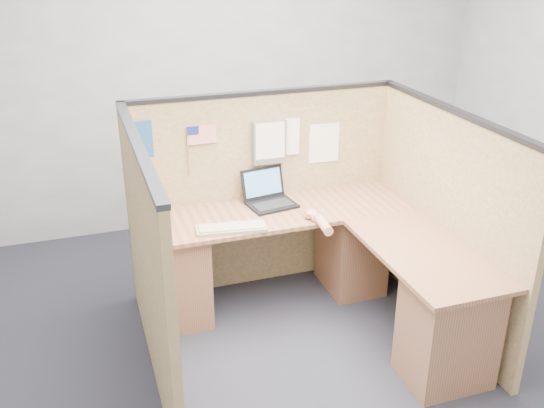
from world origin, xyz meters
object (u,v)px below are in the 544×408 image
object	(u,v)px
l_desk	(321,274)
mouse	(312,216)
laptop	(269,195)
keyboard	(231,228)

from	to	relation	value
l_desk	mouse	world-z (taller)	mouse
l_desk	laptop	world-z (taller)	laptop
laptop	keyboard	distance (m)	0.53
mouse	l_desk	bearing A→B (deg)	-88.58
laptop	keyboard	bearing A→B (deg)	-146.27
laptop	keyboard	size ratio (longest dim) A/B	0.76
l_desk	mouse	bearing A→B (deg)	91.42
keyboard	mouse	xyz separation A→B (m)	(0.58, 0.00, 0.00)
l_desk	laptop	bearing A→B (deg)	109.85
l_desk	laptop	xyz separation A→B (m)	(-0.20, 0.55, 0.40)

